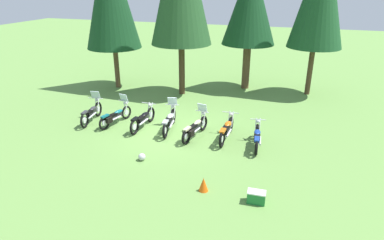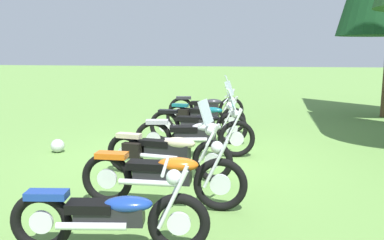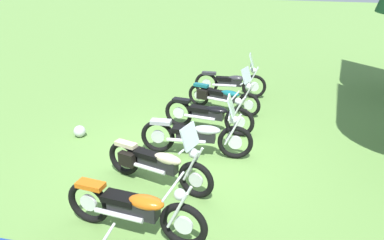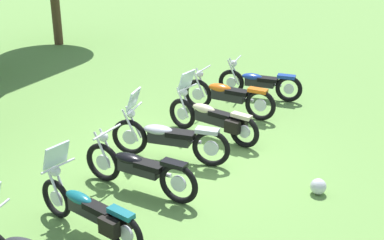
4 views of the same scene
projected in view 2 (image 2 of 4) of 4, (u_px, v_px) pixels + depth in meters
name	position (u px, v px, depth m)	size (l,w,h in m)	color
ground_plane	(186.00, 157.00, 8.39)	(80.00, 80.00, 0.00)	#608C42
motorcycle_0	(207.00, 106.00, 12.28)	(0.75, 2.22, 1.38)	black
motorcycle_1	(203.00, 114.00, 11.03)	(0.80, 2.20, 1.34)	black
motorcycle_2	(198.00, 124.00, 9.61)	(0.76, 2.32, 1.02)	black
motorcycle_3	(197.00, 134.00, 8.34)	(0.72, 2.42, 1.39)	black
motorcycle_4	(166.00, 151.00, 7.09)	(0.79, 2.29, 1.36)	black
motorcycle_5	(163.00, 175.00, 5.71)	(0.76, 2.35, 1.02)	black
motorcycle_6	(111.00, 216.00, 4.44)	(0.65, 2.17, 0.99)	black
dropped_helmet	(58.00, 146.00, 8.78)	(0.28, 0.28, 0.28)	silver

